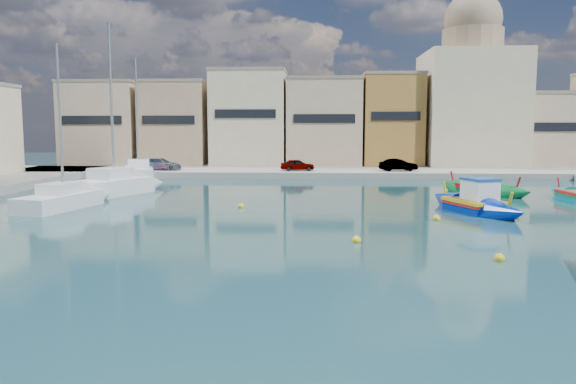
% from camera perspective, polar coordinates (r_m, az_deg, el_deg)
% --- Properties ---
extents(ground, '(160.00, 160.00, 0.00)m').
position_cam_1_polar(ground, '(23.46, 19.19, -5.19)').
color(ground, '#153D3F').
rests_on(ground, ground).
extents(north_quay, '(80.00, 8.00, 0.60)m').
position_cam_1_polar(north_quay, '(54.60, 9.76, 1.93)').
color(north_quay, gray).
rests_on(north_quay, ground).
extents(north_townhouses, '(83.20, 7.87, 10.19)m').
position_cam_1_polar(north_townhouses, '(62.81, 15.13, 6.68)').
color(north_townhouses, tan).
rests_on(north_townhouses, ground).
extents(church_block, '(10.00, 10.00, 19.10)m').
position_cam_1_polar(church_block, '(64.32, 18.04, 9.62)').
color(church_block, beige).
rests_on(church_block, ground).
extents(parked_cars, '(26.28, 1.80, 1.16)m').
position_cam_1_polar(parked_cars, '(52.88, -2.62, 2.81)').
color(parked_cars, '#4C1919').
rests_on(parked_cars, north_quay).
extents(luzzu_blue_cabin, '(4.67, 8.46, 2.93)m').
position_cam_1_polar(luzzu_blue_cabin, '(32.52, 18.42, -1.32)').
color(luzzu_blue_cabin, '#0025A4').
rests_on(luzzu_blue_cabin, ground).
extents(luzzu_green, '(6.12, 7.59, 2.47)m').
position_cam_1_polar(luzzu_green, '(41.44, 19.18, 0.16)').
color(luzzu_green, '#0A6E31').
rests_on(luzzu_green, ground).
extents(yacht_north, '(5.00, 9.10, 11.70)m').
position_cam_1_polar(yacht_north, '(54.60, -14.92, 1.97)').
color(yacht_north, white).
rests_on(yacht_north, ground).
extents(yacht_midnorth, '(5.90, 9.23, 12.61)m').
position_cam_1_polar(yacht_midnorth, '(41.82, -15.86, 0.65)').
color(yacht_midnorth, white).
rests_on(yacht_midnorth, ground).
extents(yacht_mid, '(3.74, 8.25, 10.06)m').
position_cam_1_polar(yacht_mid, '(35.78, -20.57, -0.65)').
color(yacht_mid, white).
rests_on(yacht_mid, ground).
extents(mooring_buoys, '(26.51, 19.56, 0.36)m').
position_cam_1_polar(mooring_buoys, '(29.05, 16.68, -2.72)').
color(mooring_buoys, yellow).
rests_on(mooring_buoys, ground).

